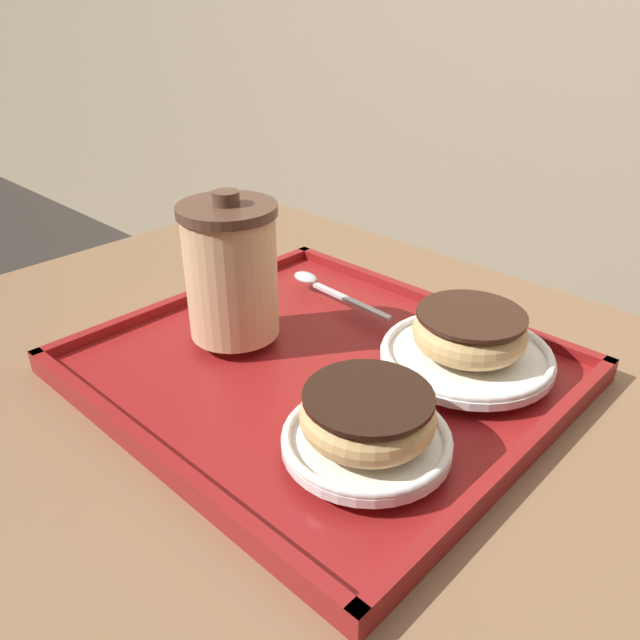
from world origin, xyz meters
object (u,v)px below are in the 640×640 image
at_px(donut_plain, 470,331).
at_px(spoon, 319,284).
at_px(coffee_cup_front, 231,270).
at_px(donut_chocolate_glazed, 368,413).

distance_m(donut_plain, spoon, 0.22).
relative_size(coffee_cup_front, donut_chocolate_glazed, 1.42).
xyz_separation_m(coffee_cup_front, donut_chocolate_glazed, (0.22, -0.05, -0.04)).
xyz_separation_m(donut_plain, spoon, (-0.22, 0.02, -0.03)).
height_order(coffee_cup_front, donut_plain, coffee_cup_front).
xyz_separation_m(coffee_cup_front, spoon, (-0.01, 0.14, -0.07)).
relative_size(donut_plain, spoon, 0.70).
bearing_deg(donut_plain, coffee_cup_front, -150.60).
height_order(coffee_cup_front, spoon, coffee_cup_front).
bearing_deg(spoon, donut_chocolate_glazed, 144.57).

